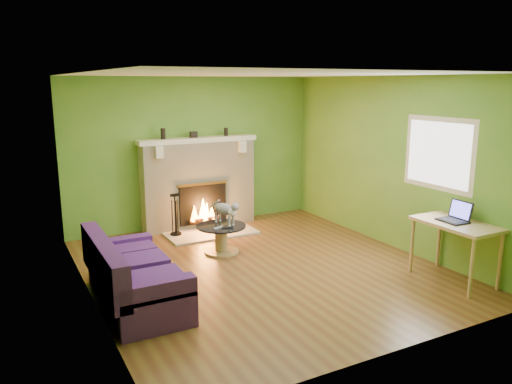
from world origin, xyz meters
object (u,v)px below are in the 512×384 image
sofa (132,278)px  cat (224,212)px  desk (456,230)px  coffee_table (221,237)px

sofa → cat: size_ratio=2.94×
sofa → cat: bearing=34.9°
desk → cat: size_ratio=1.74×
sofa → coffee_table: 1.99m
sofa → coffee_table: (1.63, 1.14, -0.07)m
coffee_table → cat: cat is taller
sofa → cat: 2.11m
desk → cat: bearing=130.6°
coffee_table → cat: (0.08, 0.05, 0.37)m
coffee_table → cat: size_ratio=1.23×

